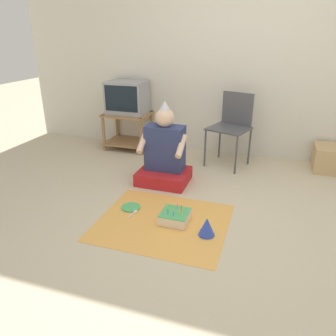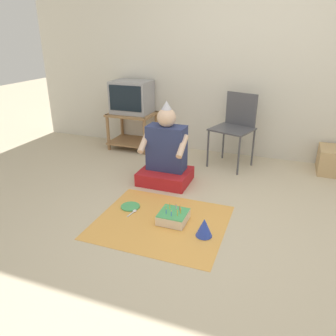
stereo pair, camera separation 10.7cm
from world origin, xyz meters
The scene contains 11 objects.
ground_plane centered at (0.00, 0.00, 0.00)m, with size 16.00×16.00×0.00m, color beige.
wall_back centered at (0.00, 1.99, 1.27)m, with size 6.40×0.06×2.55m.
tv_stand centered at (-1.61, 1.72, 0.30)m, with size 0.62×0.48×0.51m.
tv centered at (-1.61, 1.74, 0.72)m, with size 0.52×0.40×0.43m.
folding_chair centered at (-0.15, 1.58, 0.52)m, with size 0.56×0.54×0.88m.
person_seated centered at (-0.76, 0.80, 0.30)m, with size 0.54×0.45×0.90m.
party_cloth centered at (-0.49, -0.01, 0.00)m, with size 1.12×0.98×0.01m.
birthday_cake centered at (-0.40, 0.03, 0.05)m, with size 0.24×0.24×0.15m.
party_hat_blue centered at (-0.09, -0.09, 0.08)m, with size 0.14×0.14×0.16m.
paper_plate centered at (-0.86, 0.13, 0.01)m, with size 0.18×0.18×0.01m.
plastic_spoon_near centered at (-0.79, 0.05, 0.01)m, with size 0.04×0.14×0.01m.
Camera 2 is at (0.42, -2.32, 1.56)m, focal length 35.00 mm.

